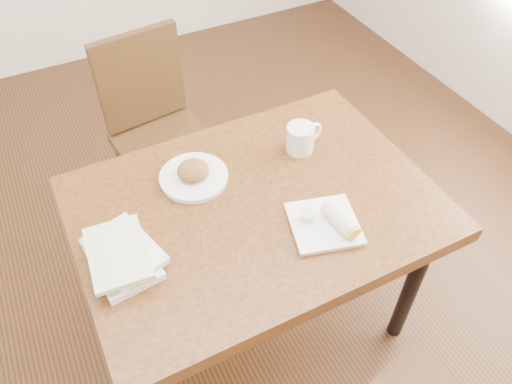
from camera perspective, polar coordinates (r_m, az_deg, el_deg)
name	(u,v)px	position (r m, az deg, el deg)	size (l,w,h in m)	color
ground	(256,316)	(2.31, 0.00, -13.94)	(4.00, 5.00, 0.01)	#472814
table	(256,218)	(1.76, 0.00, -2.94)	(1.21, 0.88, 0.75)	brown
chair_far	(157,123)	(2.38, -11.28, 7.75)	(0.47, 0.47, 0.95)	#412D12
plate_scone	(194,175)	(1.77, -7.14, 1.97)	(0.24, 0.24, 0.08)	white
coffee_mug	(301,137)	(1.87, 5.20, 6.24)	(0.16, 0.10, 0.11)	white
plate_burrito	(329,222)	(1.63, 8.32, -3.45)	(0.27, 0.27, 0.07)	white
book_stack	(122,255)	(1.57, -15.10, -6.99)	(0.23, 0.29, 0.07)	white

